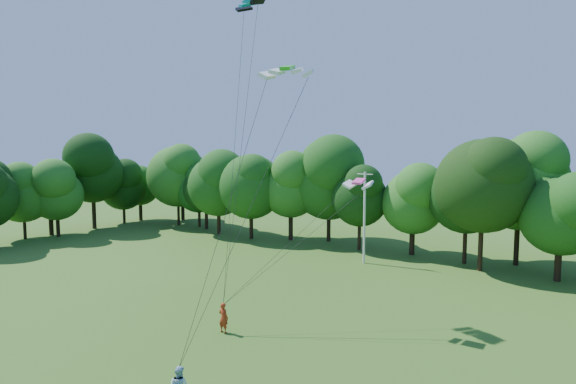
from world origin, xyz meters
The scene contains 8 objects.
utility_pole centered at (-4.25, 30.82, 4.51)m, with size 1.75×0.35×8.81m.
kite_flyer_left centered at (-2.92, 10.76, 0.91)m, with size 0.66×0.44×1.81m, color #A72E15.
kite_teal centered at (-5.95, 16.75, 21.23)m, with size 2.81×1.95×0.52m.
kite_green centered at (2.22, 10.29, 14.75)m, with size 2.86×2.10×0.46m.
kite_pink centered at (2.67, 16.80, 8.91)m, with size 1.85×1.03×0.37m.
tree_back_west centered at (-32.85, 35.34, 6.48)m, with size 7.14×7.14×10.39m.
tree_back_center centered at (5.40, 34.66, 8.35)m, with size 9.19×9.19×13.37m.
tree_flank_west centered at (-43.18, 19.47, 5.68)m, with size 6.26×6.26×9.11m.
Camera 1 is at (15.76, -7.37, 10.67)m, focal length 28.00 mm.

